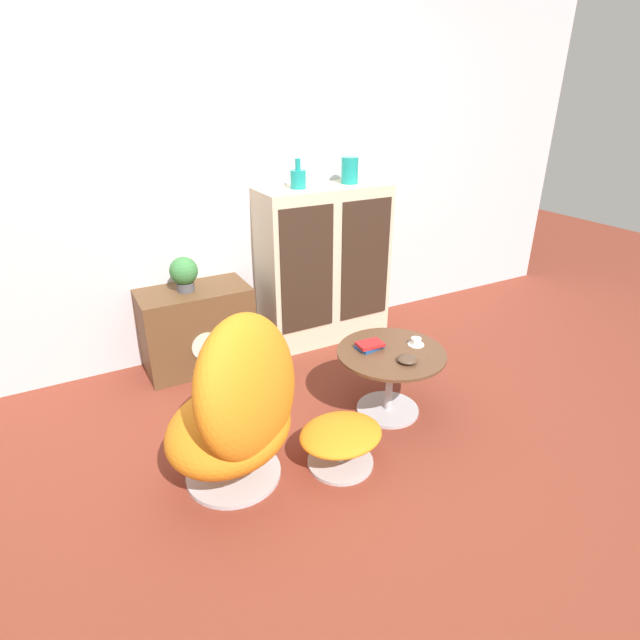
{
  "coord_description": "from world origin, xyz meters",
  "views": [
    {
      "loc": [
        -1.18,
        -1.97,
        1.83
      ],
      "look_at": [
        0.13,
        0.45,
        0.55
      ],
      "focal_mm": 28.0,
      "sensor_mm": 36.0,
      "label": 1
    }
  ],
  "objects_px": {
    "book_stack": "(370,345)",
    "bowl": "(407,359)",
    "potted_plant": "(184,273)",
    "sideboard": "(324,265)",
    "vase_leftmost": "(298,178)",
    "tv_console": "(197,328)",
    "teacup": "(416,342)",
    "vase_inner_left": "(350,170)",
    "egg_chair": "(239,409)",
    "ottoman": "(341,438)",
    "coffee_table": "(390,370)"
  },
  "relations": [
    {
      "from": "tv_console",
      "to": "sideboard",
      "type": "bearing_deg",
      "value": -0.08
    },
    {
      "from": "coffee_table",
      "to": "potted_plant",
      "type": "xyz_separation_m",
      "value": [
        -0.9,
        1.12,
        0.42
      ]
    },
    {
      "from": "teacup",
      "to": "book_stack",
      "type": "relative_size",
      "value": 0.59
    },
    {
      "from": "vase_inner_left",
      "to": "ottoman",
      "type": "bearing_deg",
      "value": -122.25
    },
    {
      "from": "sideboard",
      "to": "ottoman",
      "type": "xyz_separation_m",
      "value": [
        -0.67,
        -1.39,
        -0.43
      ]
    },
    {
      "from": "egg_chair",
      "to": "vase_leftmost",
      "type": "height_order",
      "value": "vase_leftmost"
    },
    {
      "from": "sideboard",
      "to": "tv_console",
      "type": "height_order",
      "value": "sideboard"
    },
    {
      "from": "sideboard",
      "to": "egg_chair",
      "type": "xyz_separation_m",
      "value": [
        -1.16,
        -1.26,
        -0.16
      ]
    },
    {
      "from": "book_stack",
      "to": "bowl",
      "type": "height_order",
      "value": "book_stack"
    },
    {
      "from": "egg_chair",
      "to": "vase_inner_left",
      "type": "bearing_deg",
      "value": 42.49
    },
    {
      "from": "teacup",
      "to": "potted_plant",
      "type": "bearing_deg",
      "value": 133.87
    },
    {
      "from": "sideboard",
      "to": "book_stack",
      "type": "height_order",
      "value": "sideboard"
    },
    {
      "from": "book_stack",
      "to": "bowl",
      "type": "bearing_deg",
      "value": -68.01
    },
    {
      "from": "potted_plant",
      "to": "sideboard",
      "type": "bearing_deg",
      "value": -0.11
    },
    {
      "from": "bowl",
      "to": "vase_leftmost",
      "type": "bearing_deg",
      "value": 92.11
    },
    {
      "from": "sideboard",
      "to": "teacup",
      "type": "relative_size",
      "value": 12.1
    },
    {
      "from": "vase_leftmost",
      "to": "book_stack",
      "type": "bearing_deg",
      "value": -92.72
    },
    {
      "from": "potted_plant",
      "to": "bowl",
      "type": "height_order",
      "value": "potted_plant"
    },
    {
      "from": "tv_console",
      "to": "egg_chair",
      "type": "relative_size",
      "value": 0.79
    },
    {
      "from": "egg_chair",
      "to": "sideboard",
      "type": "bearing_deg",
      "value": 47.3
    },
    {
      "from": "vase_inner_left",
      "to": "teacup",
      "type": "xyz_separation_m",
      "value": [
        -0.2,
        -1.13,
        -0.85
      ]
    },
    {
      "from": "vase_leftmost",
      "to": "teacup",
      "type": "height_order",
      "value": "vase_leftmost"
    },
    {
      "from": "egg_chair",
      "to": "book_stack",
      "type": "distance_m",
      "value": 0.94
    },
    {
      "from": "bowl",
      "to": "vase_inner_left",
      "type": "bearing_deg",
      "value": 73.61
    },
    {
      "from": "ottoman",
      "to": "potted_plant",
      "type": "height_order",
      "value": "potted_plant"
    },
    {
      "from": "egg_chair",
      "to": "potted_plant",
      "type": "distance_m",
      "value": 1.29
    },
    {
      "from": "ottoman",
      "to": "potted_plant",
      "type": "xyz_separation_m",
      "value": [
        -0.4,
        1.4,
        0.55
      ]
    },
    {
      "from": "teacup",
      "to": "tv_console",
      "type": "bearing_deg",
      "value": 132.68
    },
    {
      "from": "tv_console",
      "to": "teacup",
      "type": "xyz_separation_m",
      "value": [
        1.04,
        -1.13,
        0.15
      ]
    },
    {
      "from": "ottoman",
      "to": "vase_leftmost",
      "type": "distance_m",
      "value": 1.84
    },
    {
      "from": "coffee_table",
      "to": "potted_plant",
      "type": "height_order",
      "value": "potted_plant"
    },
    {
      "from": "tv_console",
      "to": "vase_inner_left",
      "type": "xyz_separation_m",
      "value": [
        1.24,
        0.0,
        0.99
      ]
    },
    {
      "from": "vase_inner_left",
      "to": "book_stack",
      "type": "bearing_deg",
      "value": -114.46
    },
    {
      "from": "book_stack",
      "to": "sideboard",
      "type": "bearing_deg",
      "value": 76.19
    },
    {
      "from": "sideboard",
      "to": "coffee_table",
      "type": "distance_m",
      "value": 1.17
    },
    {
      "from": "sideboard",
      "to": "vase_inner_left",
      "type": "relative_size",
      "value": 6.39
    },
    {
      "from": "potted_plant",
      "to": "vase_leftmost",
      "type": "bearing_deg",
      "value": 0.13
    },
    {
      "from": "vase_leftmost",
      "to": "coffee_table",
      "type": "bearing_deg",
      "value": -87.78
    },
    {
      "from": "tv_console",
      "to": "book_stack",
      "type": "relative_size",
      "value": 4.48
    },
    {
      "from": "egg_chair",
      "to": "teacup",
      "type": "bearing_deg",
      "value": 6.49
    },
    {
      "from": "potted_plant",
      "to": "bowl",
      "type": "distance_m",
      "value": 1.58
    },
    {
      "from": "ottoman",
      "to": "teacup",
      "type": "bearing_deg",
      "value": 21.56
    },
    {
      "from": "sideboard",
      "to": "vase_leftmost",
      "type": "distance_m",
      "value": 0.7
    },
    {
      "from": "coffee_table",
      "to": "vase_inner_left",
      "type": "relative_size",
      "value": 3.46
    },
    {
      "from": "potted_plant",
      "to": "teacup",
      "type": "height_order",
      "value": "potted_plant"
    },
    {
      "from": "coffee_table",
      "to": "bowl",
      "type": "height_order",
      "value": "bowl"
    },
    {
      "from": "teacup",
      "to": "bowl",
      "type": "xyz_separation_m",
      "value": [
        -0.17,
        -0.14,
        0.0
      ]
    },
    {
      "from": "ottoman",
      "to": "coffee_table",
      "type": "height_order",
      "value": "coffee_table"
    },
    {
      "from": "egg_chair",
      "to": "vase_inner_left",
      "type": "distance_m",
      "value": 2.05
    },
    {
      "from": "vase_leftmost",
      "to": "bowl",
      "type": "xyz_separation_m",
      "value": [
        0.05,
        -1.27,
        -0.82
      ]
    }
  ]
}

